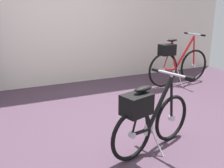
# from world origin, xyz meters

# --- Properties ---
(ground_plane) EXTENTS (7.41, 7.41, 0.00)m
(ground_plane) POSITION_xyz_m (0.00, 0.00, 0.00)
(ground_plane) COLOR #473342
(folding_bike_foreground) EXTENTS (1.11, 0.53, 0.80)m
(folding_bike_foreground) POSITION_xyz_m (0.20, -0.57, 0.38)
(folding_bike_foreground) COLOR black
(folding_bike_foreground) RESTS_ON ground_plane
(display_bike_left) EXTENTS (1.39, 0.53, 0.97)m
(display_bike_left) POSITION_xyz_m (1.94, 1.25, 0.44)
(display_bike_left) COLOR black
(display_bike_left) RESTS_ON ground_plane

